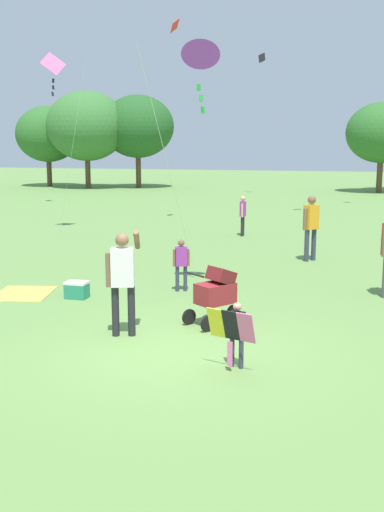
# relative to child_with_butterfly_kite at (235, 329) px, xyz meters

# --- Properties ---
(ground_plane) EXTENTS (120.00, 120.00, 0.00)m
(ground_plane) POSITION_rel_child_with_butterfly_kite_xyz_m (-1.01, 0.61, -0.58)
(ground_plane) COLOR #668E47
(treeline_distant) EXTENTS (29.44, 6.99, 6.59)m
(treeline_distant) POSITION_rel_child_with_butterfly_kite_xyz_m (-9.15, 32.25, 3.44)
(treeline_distant) COLOR brown
(treeline_distant) RESTS_ON ground
(child_with_butterfly_kite) EXTENTS (0.72, 0.45, 0.95)m
(child_with_butterfly_kite) POSITION_rel_child_with_butterfly_kite_xyz_m (0.00, 0.00, 0.00)
(child_with_butterfly_kite) COLOR #33384C
(child_with_butterfly_kite) RESTS_ON ground
(person_adult_flyer) EXTENTS (0.56, 0.62, 1.79)m
(person_adult_flyer) POSITION_rel_child_with_butterfly_kite_xyz_m (-2.06, 1.01, 0.45)
(person_adult_flyer) COLOR #232328
(person_adult_flyer) RESTS_ON ground
(stroller) EXTENTS (0.91, 1.04, 1.03)m
(stroller) POSITION_rel_child_with_butterfly_kite_xyz_m (-0.71, 2.03, 0.02)
(stroller) COLOR black
(stroller) RESTS_ON ground
(kite_adult_black) EXTENTS (0.88, 3.37, 5.16)m
(kite_adult_black) POSITION_rel_child_with_butterfly_kite_xyz_m (-1.52, 4.13, 4.26)
(kite_adult_black) COLOR purple
(kite_adult_black) RESTS_ON ground
(kite_orange_delta) EXTENTS (2.71, 2.80, 6.15)m
(kite_orange_delta) POSITION_rel_child_with_butterfly_kite_xyz_m (-8.29, 11.28, 4.88)
(kite_orange_delta) COLOR pink
(kite_orange_delta) RESTS_ON ground
(person_red_shirt) EXTENTS (0.19, 0.44, 1.37)m
(person_red_shirt) POSITION_rel_child_with_butterfly_kite_xyz_m (-1.99, 12.29, 0.22)
(person_red_shirt) COLOR #232328
(person_red_shirt) RESTS_ON ground
(person_sitting_far) EXTENTS (0.34, 0.23, 1.13)m
(person_sitting_far) POSITION_rel_child_with_butterfly_kite_xyz_m (-1.94, 4.20, 0.08)
(person_sitting_far) COLOR #33384C
(person_sitting_far) RESTS_ON ground
(person_kid_running) EXTENTS (0.42, 0.46, 1.76)m
(person_kid_running) POSITION_rel_child_with_butterfly_kite_xyz_m (0.52, 8.34, 0.46)
(person_kid_running) COLOR #33384C
(person_kid_running) RESTS_ON ground
(picnic_blanket) EXTENTS (1.39, 1.55, 0.02)m
(picnic_blanket) POSITION_rel_child_with_butterfly_kite_xyz_m (-5.12, 3.13, -0.57)
(picnic_blanket) COLOR gold
(picnic_blanket) RESTS_ON ground
(cooler_box) EXTENTS (0.45, 0.33, 0.35)m
(cooler_box) POSITION_rel_child_with_butterfly_kite_xyz_m (-3.86, 3.08, -0.41)
(cooler_box) COLOR #288466
(cooler_box) RESTS_ON ground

